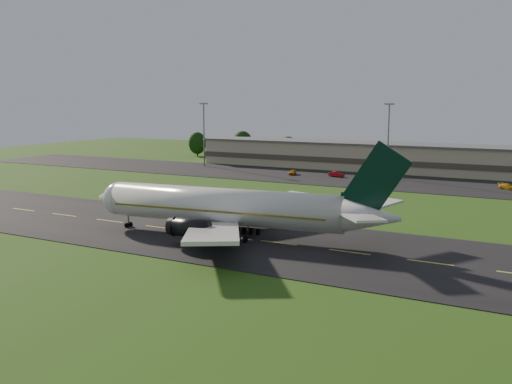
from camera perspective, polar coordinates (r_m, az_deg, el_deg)
The scene contains 12 objects.
ground at distance 90.15m, azimuth -4.04°, elevation -4.34°, with size 360.00×360.00×0.00m, color #214310.
taxiway at distance 90.13m, azimuth -4.04°, elevation -4.31°, with size 220.00×30.00×0.10m, color black.
apron at distance 154.79m, azimuth 10.36°, elevation 1.20°, with size 260.00×30.00×0.10m, color black.
airliner at distance 88.08m, azimuth -2.78°, elevation -1.55°, with size 51.20×41.89×15.57m.
terminal at distance 175.77m, azimuth 14.84°, elevation 3.26°, with size 145.00×16.00×8.40m.
light_mast_west at distance 184.92m, azimuth -5.24°, elevation 6.52°, with size 2.40×1.20×20.35m.
light_mast_centre at distance 159.83m, azimuth 13.10°, elevation 5.92°, with size 2.40×1.20×20.35m.
tree_line at distance 181.91m, azimuth 22.27°, elevation 3.43°, with size 195.50×10.01×10.41m.
service_vehicle_a at distance 163.23m, azimuth 3.68°, elevation 2.00°, with size 1.68×4.17×1.42m, color orange.
service_vehicle_b at distance 159.65m, azimuth 8.05°, elevation 1.78°, with size 1.56×4.47×1.47m, color #AB0B13.
service_vehicle_c at distance 151.34m, azimuth 12.07°, elevation 1.27°, with size 2.48×5.38×1.49m, color white.
service_vehicle_d at distance 148.17m, azimuth 23.89°, elevation 0.50°, with size 1.88×4.63×1.34m, color #CD910C.
Camera 1 is at (47.08, -73.98, 20.89)m, focal length 40.00 mm.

